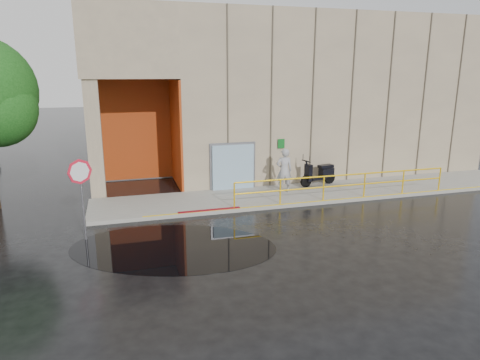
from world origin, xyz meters
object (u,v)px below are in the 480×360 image
object	(u,v)px
person	(284,170)
red_curb	(209,212)
scooter	(319,167)
stop_sign	(81,182)

from	to	relation	value
person	red_curb	world-z (taller)	person
scooter	stop_sign	bearing A→B (deg)	-172.40
red_curb	scooter	bearing A→B (deg)	21.91
person	red_curb	distance (m)	4.19
scooter	stop_sign	distance (m)	10.76
stop_sign	scooter	bearing A→B (deg)	12.62
person	scooter	world-z (taller)	person
scooter	red_curb	size ratio (longest dim) A/B	0.82
scooter	red_curb	distance (m)	6.20
person	scooter	xyz separation A→B (m)	(1.98, 0.62, -0.11)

